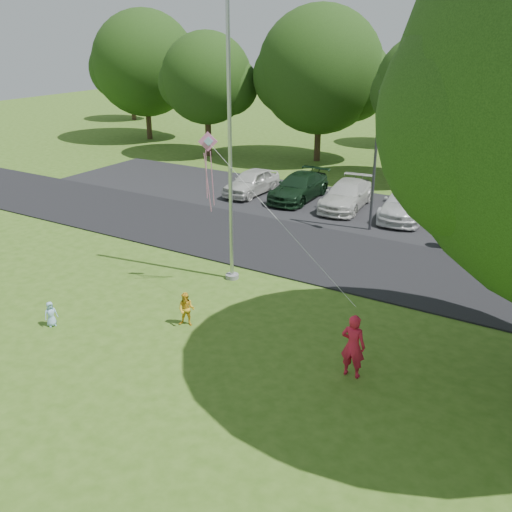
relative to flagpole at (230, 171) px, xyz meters
The scene contains 12 objects.
ground 7.39m from the flagpole, 55.01° to the right, with size 120.00×120.00×0.00m, color #3B631A.
park_road 6.73m from the flagpole, 48.81° to the left, with size 60.00×6.00×0.06m, color black.
parking_strip 11.82m from the flagpole, 71.57° to the left, with size 42.00×7.00×0.06m, color black.
flagpole is the anchor object (origin of this frame).
street_lamp 8.31m from the flagpole, 70.49° to the left, with size 1.77×0.56×6.38m.
trash_can 10.36m from the flagpole, 49.96° to the left, with size 0.66×0.66×1.05m.
tree_row 19.95m from the flagpole, 75.18° to the left, with size 64.35×11.94×10.88m.
parked_cars 11.37m from the flagpole, 76.78° to the left, with size 19.85×5.19×1.46m.
woman 8.08m from the flagpole, 30.44° to the right, with size 0.67×0.44×1.85m, color red.
child_yellow 5.31m from the flagpole, 78.33° to the right, with size 0.55×0.43×1.13m, color yellow.
child_blue 7.71m from the flagpole, 115.35° to the right, with size 0.41×0.27×0.84m, color #A1CEF8.
kite 1.34m from the flagpole, 90.57° to the right, with size 6.84×2.96×3.58m.
Camera 1 is at (7.52, -11.48, 8.90)m, focal length 40.00 mm.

